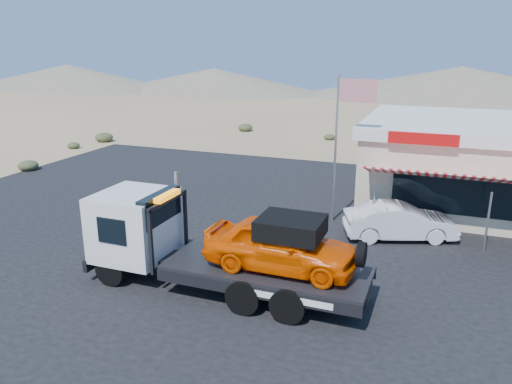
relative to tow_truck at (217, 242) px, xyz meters
The scene contains 8 objects.
ground 4.17m from the tow_truck, 136.11° to the left, with size 120.00×120.00×0.00m, color #907852.
asphalt_lot 5.94m from the tow_truck, 97.98° to the left, with size 32.00×24.00×0.02m, color black.
tow_truck is the anchor object (origin of this frame).
white_sedan 7.77m from the tow_truck, 52.44° to the left, with size 1.44×4.14×1.36m, color silver.
jerky_store 13.99m from the tow_truck, 56.57° to the left, with size 10.40×9.97×3.90m.
flagpole 7.83m from the tow_truck, 73.47° to the left, with size 1.55×0.10×6.00m.
desert_scrub 20.85m from the tow_truck, 140.14° to the left, with size 23.23×34.05×0.71m.
distant_hills 59.18m from the tow_truck, 102.26° to the left, with size 126.00×48.00×4.20m.
Camera 1 is at (8.79, -15.09, 7.19)m, focal length 35.00 mm.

